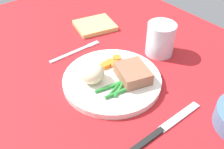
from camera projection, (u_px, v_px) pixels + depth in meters
dining_table at (110, 81)px, 68.13cm from camera, size 120.00×90.00×2.00cm
dinner_plate at (112, 80)px, 65.66cm from camera, size 24.76×24.76×1.60cm
meat_portion at (133, 73)px, 63.99cm from camera, size 10.05×9.08×3.12cm
mashed_potatoes at (92, 73)px, 62.77cm from camera, size 6.51×6.02×4.88cm
carrot_slices at (112, 63)px, 68.81cm from camera, size 4.17×6.81×1.10cm
green_beans at (114, 88)px, 61.69cm from camera, size 4.85×9.40×0.84cm
fork at (75, 52)px, 76.05cm from camera, size 1.44×16.60×0.40cm
knife at (165, 127)px, 55.02cm from camera, size 1.70×20.50×0.64cm
water_glass at (159, 40)px, 73.76cm from camera, size 7.97×7.97×9.29cm
napkin at (95, 25)px, 86.68cm from camera, size 13.08×14.31×1.40cm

